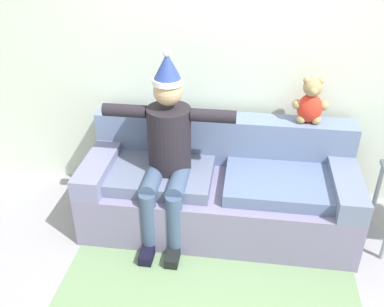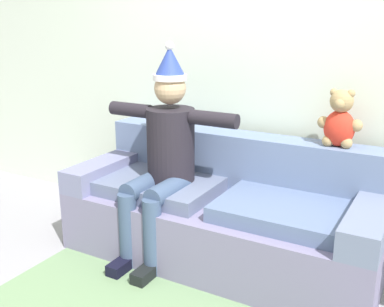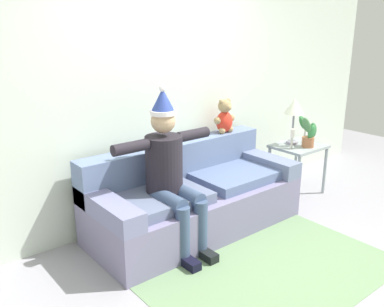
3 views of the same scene
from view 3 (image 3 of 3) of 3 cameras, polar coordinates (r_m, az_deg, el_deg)
name	(u,v)px [view 3 (image 3 of 3)]	position (r m, az deg, el deg)	size (l,w,h in m)	color
ground_plane	(268,270)	(3.76, 10.34, -15.33)	(10.00, 10.00, 0.00)	#95929A
back_wall	(160,90)	(4.37, -4.33, 8.59)	(7.00, 0.10, 2.70)	silver
couch	(193,197)	(4.25, 0.11, -6.02)	(2.17, 0.91, 0.84)	slate
person_seated	(170,170)	(3.74, -2.99, -2.22)	(1.02, 0.77, 1.51)	black
teddy_bear	(225,118)	(4.67, 4.47, 4.91)	(0.29, 0.17, 0.38)	red
side_table	(298,153)	(5.19, 14.28, 0.11)	(0.59, 0.50, 0.62)	#919C9E
table_lamp	(294,109)	(5.12, 13.77, 5.98)	(0.24, 0.24, 0.55)	gray
potted_plant	(308,133)	(5.08, 15.56, 2.76)	(0.25, 0.23, 0.39)	#A06340
candle_tall	(292,136)	(4.99, 13.53, 2.37)	(0.04, 0.04, 0.23)	beige
candle_short	(306,128)	(5.27, 15.23, 3.37)	(0.04, 0.04, 0.27)	beige
area_rug	(272,271)	(3.74, 10.80, -15.50)	(2.12, 1.38, 0.01)	#6D8D63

